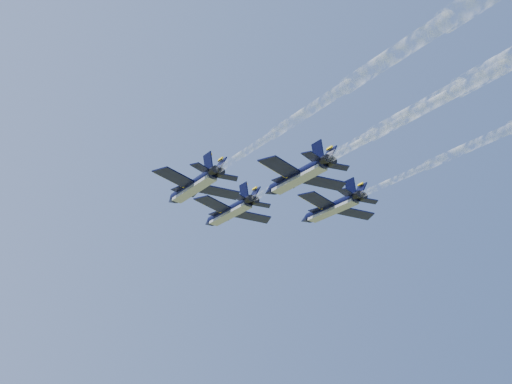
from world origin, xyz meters
TOP-DOWN VIEW (x-y plane):
  - jet_lead at (-2.85, 11.72)m, footprint 11.76×15.51m
  - jet_left at (-13.76, 4.25)m, footprint 11.76×15.51m
  - jet_right at (7.48, 1.44)m, footprint 11.76×15.51m
  - jet_slot at (-5.79, -6.92)m, footprint 11.76×15.51m
  - smoke_trail_lead at (-8.64, -29.85)m, footprint 9.04×53.79m
  - smoke_trail_left at (-19.56, -37.32)m, footprint 9.04×53.79m

SIDE VIEW (x-z plane):
  - jet_lead at x=-2.85m, z-range 91.58..95.28m
  - jet_left at x=-13.76m, z-range 91.58..95.28m
  - jet_right at x=7.48m, z-range 91.58..95.28m
  - jet_slot at x=-5.79m, z-range 91.58..95.28m
  - smoke_trail_lead at x=-8.64m, z-range 92.36..94.56m
  - smoke_trail_left at x=-19.56m, z-range 92.36..94.56m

